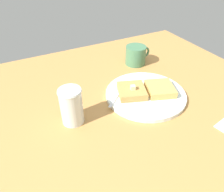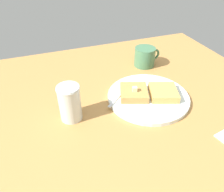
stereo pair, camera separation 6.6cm
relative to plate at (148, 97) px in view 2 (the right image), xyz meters
The scene contains 8 objects.
table_surface 7.38cm from the plate, 141.47° to the right, with size 102.56×102.56×2.32cm, color #B98345.
plate is the anchor object (origin of this frame).
toast_slice_left 5.10cm from the plate, 160.11° to the left, with size 8.67×9.17×2.31cm, color tan.
toast_slice_middle 5.10cm from the plate, 19.89° to the right, with size 8.67×9.17×2.31cm, color tan.
butter_pat_primary 5.99cm from the plate, 169.52° to the left, with size 1.50×1.35×1.50cm, color beige.
fork 8.71cm from the plate, 148.94° to the left, with size 12.99×11.61×0.36cm.
syrup_jar 26.00cm from the plate, behind, with size 6.57×6.57×11.00cm.
coffee_mug 23.24cm from the plate, 66.15° to the left, with size 10.87×8.29×7.63cm.
Camera 2 is at (-25.46, -45.50, 46.31)cm, focal length 35.00 mm.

